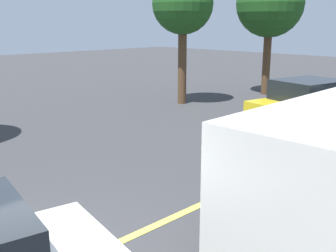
# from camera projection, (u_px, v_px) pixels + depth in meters

# --- Properties ---
(lane_marking_centre) EXTENTS (28.00, 0.16, 0.01)m
(lane_marking_centre) POSITION_uv_depth(u_px,v_px,m) (191.00, 209.00, 7.58)
(lane_marking_centre) COLOR #E0D14C
(car_yellow_far_lane) EXTENTS (4.58, 2.77, 1.61)m
(car_yellow_far_lane) POSITION_uv_depth(u_px,v_px,m) (310.00, 104.00, 13.39)
(car_yellow_far_lane) COLOR gold
(car_yellow_far_lane) RESTS_ON ground_plane
(tree_centre_verge) EXTENTS (3.16, 3.16, 5.87)m
(tree_centre_verge) POSITION_uv_depth(u_px,v_px,m) (270.00, 4.00, 18.91)
(tree_centre_verge) COLOR #513823
(tree_centre_verge) RESTS_ON ground_plane
(tree_right_verge) EXTENTS (2.53, 2.53, 5.45)m
(tree_right_verge) POSITION_uv_depth(u_px,v_px,m) (183.00, 5.00, 16.66)
(tree_right_verge) COLOR #513823
(tree_right_verge) RESTS_ON ground_plane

